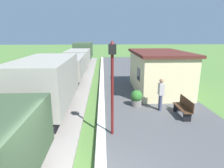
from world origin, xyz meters
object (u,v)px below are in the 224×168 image
Objects in this scene: freight_train at (69,66)px; potted_planter at (137,98)px; bench_near_hut at (184,107)px; station_hut at (158,71)px; lamp_post_near at (112,72)px; person_waiting at (161,93)px.

freight_train reaches higher than potted_planter.
station_hut is at bearing 90.22° from bench_near_hut.
freight_train is at bearing 126.03° from potted_planter.
lamp_post_near is (-3.57, -1.53, 2.08)m from bench_near_hut.
bench_near_hut is at bearing 138.97° from person_waiting.
person_waiting is at bearing 138.37° from bench_near_hut.
lamp_post_near reaches higher than bench_near_hut.
person_waiting is 1.40m from potted_planter.
freight_train is 9.33m from person_waiting.
lamp_post_near is at bearing -116.52° from potted_planter.
person_waiting is (5.90, -7.22, -0.34)m from freight_train.
station_hut is at bearing -103.12° from person_waiting.
station_hut reaches higher than person_waiting.
lamp_post_near reaches higher than freight_train.
station_hut is at bearing 55.95° from potted_planter.
potted_planter is 3.97m from lamp_post_near.
bench_near_hut is at bearing -35.89° from potted_planter.
bench_near_hut is 0.41× the size of lamp_post_near.
station_hut is at bearing 59.57° from lamp_post_near.
person_waiting is at bearing -30.56° from potted_planter.
lamp_post_near reaches higher than potted_planter.
bench_near_hut is 1.31m from person_waiting.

